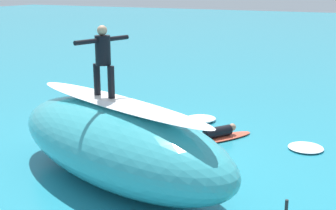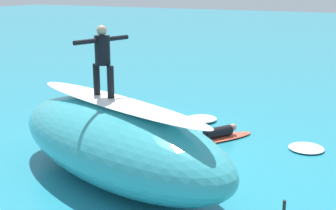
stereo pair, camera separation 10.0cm
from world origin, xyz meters
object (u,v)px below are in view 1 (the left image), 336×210
(surfer_riding, at_px, (103,56))
(surfer_paddling, at_px, (214,133))
(surfboard_paddling, at_px, (217,138))
(surfboard_riding, at_px, (105,98))

(surfer_riding, relative_size, surfer_paddling, 0.99)
(surfer_riding, xyz_separation_m, surfer_paddling, (-1.20, -3.20, -2.42))
(surfboard_paddling, xyz_separation_m, surfer_paddling, (0.07, 0.11, 0.17))
(surfboard_riding, height_order, surfer_riding, surfer_riding)
(surfer_paddling, bearing_deg, surfer_riding, -167.64)
(surfboard_riding, bearing_deg, surfboard_paddling, -97.13)
(surfboard_paddling, bearing_deg, surfer_riding, -168.08)
(surfboard_paddling, bearing_deg, surfboard_riding, -168.08)
(surfboard_riding, xyz_separation_m, surfer_paddling, (-1.20, -3.20, -1.53))
(surfer_riding, xyz_separation_m, surfboard_paddling, (-1.26, -3.30, -2.59))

